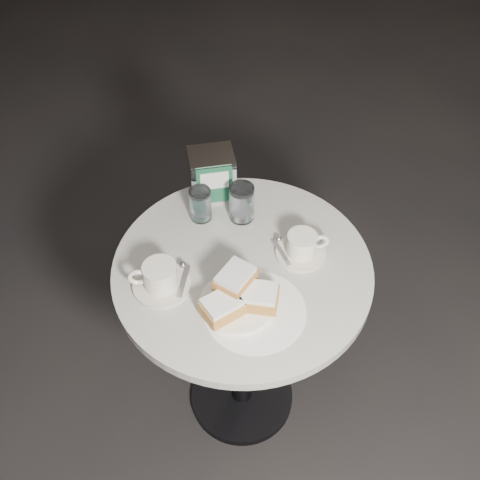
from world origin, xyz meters
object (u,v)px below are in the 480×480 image
coffee_cup_left (160,278)px  beignet_plate (238,297)px  water_glass_left (200,205)px  napkin_dispenser (212,175)px  water_glass_right (242,203)px  cafe_table (242,309)px  coffee_cup_right (302,246)px

coffee_cup_left → beignet_plate: bearing=-22.6°
water_glass_left → napkin_dispenser: (0.06, 0.08, 0.03)m
water_glass_right → cafe_table: bearing=-108.5°
napkin_dispenser → coffee_cup_right: bearing=-54.0°
cafe_table → coffee_cup_right: coffee_cup_right is taller
beignet_plate → water_glass_left: water_glass_left is taller
water_glass_left → water_glass_right: size_ratio=0.89×
beignet_plate → coffee_cup_right: beignet_plate is taller
water_glass_left → coffee_cup_left: bearing=-129.3°
napkin_dispenser → coffee_cup_left: bearing=-119.8°
beignet_plate → coffee_cup_right: 0.24m
coffee_cup_left → coffee_cup_right: (0.39, -0.02, -0.00)m
beignet_plate → water_glass_right: (0.11, 0.29, 0.02)m
beignet_plate → napkin_dispenser: size_ratio=1.42×
cafe_table → water_glass_left: bearing=103.5°
water_glass_left → water_glass_right: (0.11, -0.04, 0.01)m
coffee_cup_right → water_glass_left: size_ratio=1.59×
coffee_cup_left → napkin_dispenser: bearing=64.8°
beignet_plate → coffee_cup_left: (-0.17, 0.12, -0.00)m
beignet_plate → water_glass_right: water_glass_right is taller
coffee_cup_right → water_glass_left: water_glass_left is taller
coffee_cup_right → water_glass_right: 0.22m
cafe_table → napkin_dispenser: napkin_dispenser is taller
cafe_table → water_glass_right: water_glass_right is taller
water_glass_right → napkin_dispenser: size_ratio=0.76×
coffee_cup_left → water_glass_left: bearing=64.0°
napkin_dispenser → water_glass_left: bearing=-117.7°
coffee_cup_right → water_glass_right: (-0.11, 0.18, 0.02)m
water_glass_left → napkin_dispenser: 0.10m
water_glass_left → water_glass_right: 0.12m
water_glass_right → napkin_dispenser: napkin_dispenser is taller
water_glass_left → beignet_plate: bearing=-90.0°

